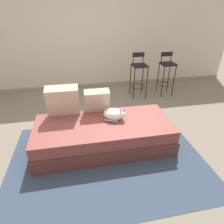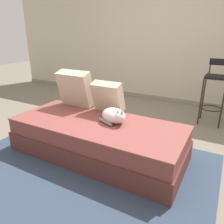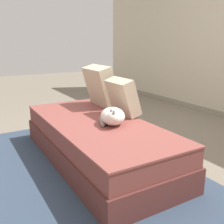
# 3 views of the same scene
# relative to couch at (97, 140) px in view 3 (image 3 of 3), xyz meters

# --- Properties ---
(ground_plane) EXTENTS (16.00, 16.00, 0.00)m
(ground_plane) POSITION_rel_couch_xyz_m (0.00, 0.40, -0.22)
(ground_plane) COLOR slate
(ground_plane) RESTS_ON ground
(area_rug) EXTENTS (2.80, 2.01, 0.01)m
(area_rug) POSITION_rel_couch_xyz_m (0.00, -0.30, -0.22)
(area_rug) COLOR #334256
(area_rug) RESTS_ON ground
(couch) EXTENTS (2.10, 0.93, 0.43)m
(couch) POSITION_rel_couch_xyz_m (0.00, 0.00, 0.00)
(couch) COLOR brown
(couch) RESTS_ON ground
(throw_pillow_corner) EXTENTS (0.49, 0.30, 0.51)m
(throw_pillow_corner) POSITION_rel_couch_xyz_m (-0.57, 0.36, 0.47)
(throw_pillow_corner) COLOR beige
(throw_pillow_corner) RESTS_ON couch
(throw_pillow_middle) EXTENTS (0.40, 0.26, 0.42)m
(throw_pillow_middle) POSITION_rel_couch_xyz_m (-0.05, 0.36, 0.42)
(throw_pillow_middle) COLOR beige
(throw_pillow_middle) RESTS_ON couch
(cat) EXTENTS (0.39, 0.35, 0.20)m
(cat) POSITION_rel_couch_xyz_m (0.19, 0.08, 0.30)
(cat) COLOR white
(cat) RESTS_ON couch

